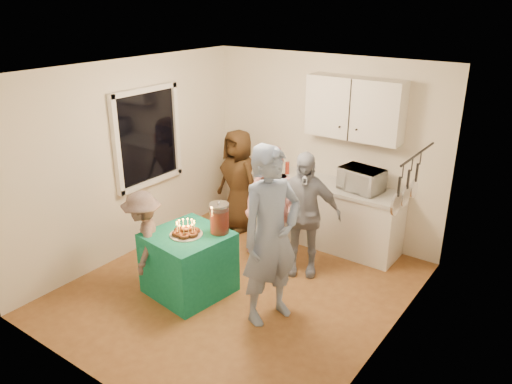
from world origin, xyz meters
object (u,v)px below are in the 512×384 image
Objects in this scene: microwave at (361,179)px; woman_back_left at (238,180)px; punch_jar at (219,219)px; woman_back_right at (303,214)px; woman_back_center at (270,207)px; counter at (323,214)px; child_near_left at (144,241)px; party_table at (189,263)px; man_birthday at (271,236)px.

microwave is 0.36× the size of woman_back_left.
microwave reaches higher than punch_jar.
woman_back_center is at bearing 159.77° from woman_back_right.
counter is at bearing 85.63° from woman_back_center.
woman_back_center reaches higher than child_near_left.
woman_back_center is (0.11, 0.88, -0.13)m from punch_jar.
punch_jar is (0.28, 0.25, 0.55)m from party_table.
man_birthday is (0.78, -0.11, 0.05)m from punch_jar.
counter is at bearing -171.23° from microwave.
microwave is 0.34× the size of woman_back_right.
woman_back_left reaches higher than counter.
counter is 1.78× the size of child_near_left.
child_near_left is at bearing -116.26° from counter.
punch_jar is 0.79m from man_birthday.
woman_back_left reaches higher than child_near_left.
counter reaches higher than party_table.
woman_back_center is (-0.68, 0.99, -0.19)m from man_birthday.
party_table is at bearing -138.49° from punch_jar.
woman_back_center is at bearing -19.01° from woman_back_left.
microwave is 1.84m from woman_back_left.
microwave is 1.27m from woman_back_center.
counter is 3.99× the size of microwave.
man_birthday is at bearing -7.68° from punch_jar.
woman_back_left is 0.96× the size of woman_back_center.
counter is 1.43× the size of woman_back_left.
woman_back_center is (0.98, -0.61, 0.03)m from woman_back_left.
woman_back_left is at bearing -164.68° from counter.
woman_back_right reaches higher than woman_back_left.
microwave is at bearing 15.60° from man_birthday.
man_birthday is (1.07, 0.14, 0.60)m from party_table.
microwave is at bearing 100.59° from child_near_left.
man_birthday is at bearing -31.13° from woman_back_left.
counter is 2.58m from child_near_left.
microwave is 0.35× the size of woman_back_center.
woman_back_right is at bearing 58.64° from punch_jar.
woman_back_center is at bearing -121.43° from microwave.
party_table is at bearing -107.50° from counter.
woman_back_center is at bearing 82.99° from punch_jar.
woman_back_left is 0.95× the size of woman_back_right.
child_near_left is at bearing -159.11° from woman_back_right.
child_near_left is (-0.77, -0.48, -0.31)m from punch_jar.
man_birthday is (0.41, -1.93, 0.55)m from counter.
party_table is at bearing 72.02° from child_near_left.
woman_back_left is at bearing 65.40° from man_birthday.
man_birthday is at bearing -78.01° from counter.
woman_back_left is at bearing 120.36° from punch_jar.
woman_back_center reaches higher than punch_jar.
party_table is at bearing -97.80° from woman_back_center.
woman_back_left is (-0.59, 1.74, 0.39)m from party_table.
party_table is 1.23m from man_birthday.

